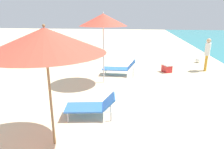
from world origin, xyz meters
TOP-DOWN VIEW (x-y plane):
  - umbrella_second at (-0.40, 4.68)m, footprint 2.26×2.26m
  - lounger_second_shoreside at (0.13, 5.94)m, footprint 1.40×0.81m
  - umbrella_farthest at (-0.03, 8.82)m, footprint 1.82×1.82m
  - lounger_farthest_shoreside at (0.53, 9.93)m, footprint 1.48×0.61m
  - person_walking_near at (4.61, 11.19)m, footprint 0.35×0.42m
  - cooler_box at (2.71, 10.72)m, footprint 0.50×0.56m
  - beach_ball at (4.75, 12.97)m, footprint 0.29×0.29m

SIDE VIEW (x-z plane):
  - beach_ball at x=4.75m, z-range 0.00..0.29m
  - cooler_box at x=2.71m, z-range 0.00..0.39m
  - lounger_second_shoreside at x=0.13m, z-range 0.01..0.62m
  - lounger_farthest_shoreside at x=0.53m, z-range -0.01..0.70m
  - person_walking_near at x=4.61m, z-range 0.16..1.74m
  - umbrella_second at x=-0.40m, z-range 0.95..3.43m
  - umbrella_farthest at x=-0.03m, z-range 1.08..3.83m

